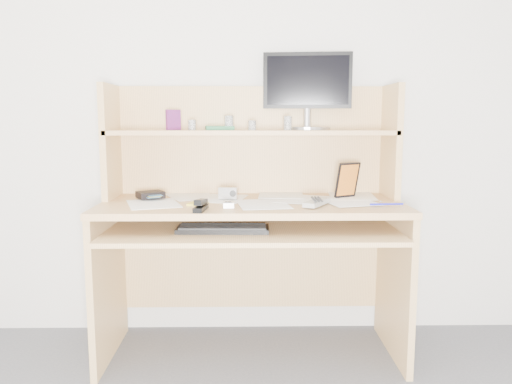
{
  "coord_description": "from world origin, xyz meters",
  "views": [
    {
      "loc": [
        -0.02,
        -0.82,
        1.12
      ],
      "look_at": [
        0.02,
        1.43,
        0.8
      ],
      "focal_mm": 35.0,
      "sensor_mm": 36.0,
      "label": 1
    }
  ],
  "objects_px": {
    "desk": "(252,210)",
    "keyboard": "(223,228)",
    "game_case": "(347,180)",
    "monitor": "(307,89)",
    "tv_remote": "(317,202)"
  },
  "relations": [
    {
      "from": "keyboard",
      "to": "game_case",
      "type": "distance_m",
      "value": 0.67
    },
    {
      "from": "desk",
      "to": "monitor",
      "type": "xyz_separation_m",
      "value": [
        0.28,
        0.17,
        0.59
      ]
    },
    {
      "from": "desk",
      "to": "keyboard",
      "type": "height_order",
      "value": "desk"
    },
    {
      "from": "game_case",
      "to": "monitor",
      "type": "xyz_separation_m",
      "value": [
        -0.18,
        0.17,
        0.44
      ]
    },
    {
      "from": "keyboard",
      "to": "monitor",
      "type": "relative_size",
      "value": 0.9
    },
    {
      "from": "game_case",
      "to": "monitor",
      "type": "distance_m",
      "value": 0.51
    },
    {
      "from": "monitor",
      "to": "game_case",
      "type": "bearing_deg",
      "value": -36.86
    },
    {
      "from": "desk",
      "to": "keyboard",
      "type": "bearing_deg",
      "value": -115.94
    },
    {
      "from": "desk",
      "to": "game_case",
      "type": "distance_m",
      "value": 0.49
    },
    {
      "from": "keyboard",
      "to": "monitor",
      "type": "height_order",
      "value": "monitor"
    },
    {
      "from": "keyboard",
      "to": "monitor",
      "type": "distance_m",
      "value": 0.86
    },
    {
      "from": "desk",
      "to": "monitor",
      "type": "distance_m",
      "value": 0.68
    },
    {
      "from": "monitor",
      "to": "desk",
      "type": "bearing_deg",
      "value": -142.39
    },
    {
      "from": "tv_remote",
      "to": "game_case",
      "type": "bearing_deg",
      "value": 78.72
    },
    {
      "from": "game_case",
      "to": "monitor",
      "type": "height_order",
      "value": "monitor"
    }
  ]
}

